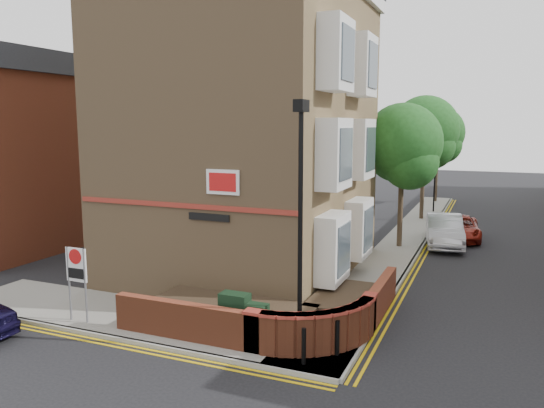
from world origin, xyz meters
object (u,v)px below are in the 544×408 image
(utility_cabinet_large, at_px, (235,315))
(zone_sign, at_px, (76,271))
(lamppost, at_px, (300,225))
(silver_car_near, at_px, (444,230))

(utility_cabinet_large, bearing_deg, zone_sign, -170.31)
(lamppost, bearing_deg, utility_cabinet_large, 176.99)
(utility_cabinet_large, distance_m, zone_sign, 4.86)
(lamppost, bearing_deg, zone_sign, -173.93)
(lamppost, relative_size, silver_car_near, 1.38)
(utility_cabinet_large, distance_m, silver_car_near, 14.67)
(zone_sign, bearing_deg, utility_cabinet_large, 9.69)
(lamppost, height_order, utility_cabinet_large, lamppost)
(lamppost, distance_m, utility_cabinet_large, 3.24)
(utility_cabinet_large, height_order, zone_sign, zone_sign)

